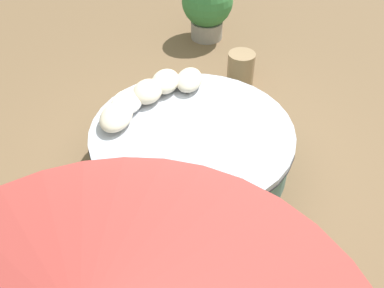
{
  "coord_description": "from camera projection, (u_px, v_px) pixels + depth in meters",
  "views": [
    {
      "loc": [
        3.61,
        0.55,
        3.61
      ],
      "look_at": [
        0.0,
        0.0,
        0.34
      ],
      "focal_mm": 39.47,
      "sensor_mm": 36.0,
      "label": 1
    }
  ],
  "objects": [
    {
      "name": "ground_plane",
      "position": [
        192.0,
        165.0,
        5.13
      ],
      "size": [
        16.0,
        16.0,
        0.0
      ],
      "primitive_type": "plane",
      "color": "brown"
    },
    {
      "name": "round_bed",
      "position": [
        192.0,
        147.0,
        4.94
      ],
      "size": [
        2.33,
        2.33,
        0.57
      ],
      "color": "#4C726B",
      "rests_on": "ground_plane"
    },
    {
      "name": "throw_pillow_0",
      "position": [
        189.0,
        80.0,
        5.34
      ],
      "size": [
        0.52,
        0.33,
        0.18
      ],
      "primitive_type": "ellipsoid",
      "color": "beige",
      "rests_on": "round_bed"
    },
    {
      "name": "throw_pillow_1",
      "position": [
        165.0,
        81.0,
        5.29
      ],
      "size": [
        0.49,
        0.34,
        0.21
      ],
      "primitive_type": "ellipsoid",
      "color": "beige",
      "rests_on": "round_bed"
    },
    {
      "name": "throw_pillow_2",
      "position": [
        148.0,
        91.0,
        5.13
      ],
      "size": [
        0.47,
        0.36,
        0.21
      ],
      "primitive_type": "ellipsoid",
      "color": "beige",
      "rests_on": "round_bed"
    },
    {
      "name": "throw_pillow_3",
      "position": [
        127.0,
        102.0,
        5.0
      ],
      "size": [
        0.49,
        0.36,
        0.16
      ],
      "primitive_type": "ellipsoid",
      "color": "white",
      "rests_on": "round_bed"
    },
    {
      "name": "throw_pillow_4",
      "position": [
        116.0,
        116.0,
        4.78
      ],
      "size": [
        0.54,
        0.36,
        0.19
      ],
      "primitive_type": "ellipsoid",
      "color": "beige",
      "rests_on": "round_bed"
    },
    {
      "name": "patio_chair",
      "position": [
        84.0,
        273.0,
        3.41
      ],
      "size": [
        0.55,
        0.57,
        0.98
      ],
      "rotation": [
        0.0,
        0.0,
        4.81
      ],
      "color": "#B7B7BC",
      "rests_on": "ground_plane"
    },
    {
      "name": "planter",
      "position": [
        207.0,
        5.0,
        7.15
      ],
      "size": [
        0.87,
        0.87,
        1.11
      ],
      "color": "gray",
      "rests_on": "ground_plane"
    },
    {
      "name": "side_table",
      "position": [
        241.0,
        68.0,
        6.31
      ],
      "size": [
        0.4,
        0.4,
        0.5
      ],
      "primitive_type": "cylinder",
      "color": "#997A56",
      "rests_on": "ground_plane"
    }
  ]
}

